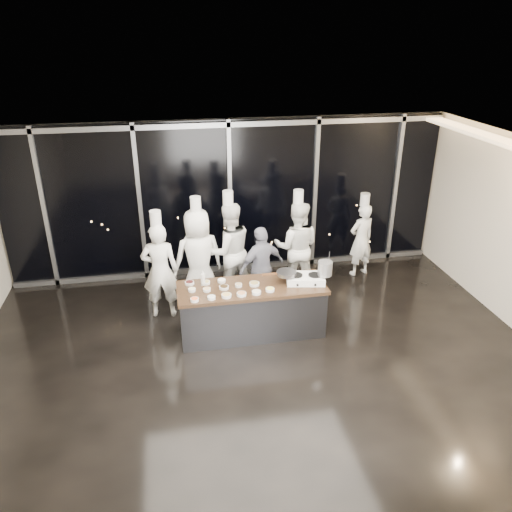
# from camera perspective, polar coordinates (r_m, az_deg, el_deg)

# --- Properties ---
(ground) EXTENTS (9.00, 9.00, 0.00)m
(ground) POSITION_cam_1_polar(r_m,az_deg,el_deg) (8.00, 0.68, -12.18)
(ground) COLOR black
(ground) RESTS_ON ground
(room_shell) EXTENTS (9.02, 7.02, 3.21)m
(room_shell) POSITION_cam_1_polar(r_m,az_deg,el_deg) (6.92, 2.20, 3.03)
(room_shell) COLOR beige
(room_shell) RESTS_ON ground
(window_wall) EXTENTS (8.90, 0.11, 3.20)m
(window_wall) POSITION_cam_1_polar(r_m,az_deg,el_deg) (10.29, -3.01, 6.55)
(window_wall) COLOR black
(window_wall) RESTS_ON ground
(demo_counter) EXTENTS (2.46, 0.86, 0.90)m
(demo_counter) POSITION_cam_1_polar(r_m,az_deg,el_deg) (8.48, -0.50, -6.13)
(demo_counter) COLOR #37373C
(demo_counter) RESTS_ON ground
(stove) EXTENTS (0.69, 0.49, 0.14)m
(stove) POSITION_cam_1_polar(r_m,az_deg,el_deg) (8.40, 5.65, -2.58)
(stove) COLOR white
(stove) RESTS_ON demo_counter
(frying_pan) EXTENTS (0.60, 0.39, 0.06)m
(frying_pan) POSITION_cam_1_polar(r_m,az_deg,el_deg) (8.33, 3.45, -1.96)
(frying_pan) COLOR slate
(frying_pan) RESTS_ON stove
(stock_pot) EXTENTS (0.28, 0.28, 0.24)m
(stock_pot) POSITION_cam_1_polar(r_m,az_deg,el_deg) (8.35, 7.90, -1.40)
(stock_pot) COLOR #AEAEB1
(stock_pot) RESTS_ON stove
(prep_bowls) EXTENTS (1.42, 0.72, 0.05)m
(prep_bowls) POSITION_cam_1_polar(r_m,az_deg,el_deg) (8.13, -3.47, -3.80)
(prep_bowls) COLOR silver
(prep_bowls) RESTS_ON demo_counter
(squeeze_bottle) EXTENTS (0.07, 0.07, 0.27)m
(squeeze_bottle) POSITION_cam_1_polar(r_m,az_deg,el_deg) (8.29, -6.08, -2.52)
(squeeze_bottle) COLOR silver
(squeeze_bottle) RESTS_ON demo_counter
(chef_far_left) EXTENTS (0.69, 0.49, 2.01)m
(chef_far_left) POSITION_cam_1_polar(r_m,az_deg,el_deg) (8.94, -10.90, -1.57)
(chef_far_left) COLOR white
(chef_far_left) RESTS_ON ground
(chef_left) EXTENTS (1.03, 0.79, 2.12)m
(chef_left) POSITION_cam_1_polar(r_m,az_deg,el_deg) (9.20, -6.60, -0.18)
(chef_left) COLOR white
(chef_left) RESTS_ON ground
(chef_center) EXTENTS (1.06, 0.91, 2.13)m
(chef_center) POSITION_cam_1_polar(r_m,az_deg,el_deg) (9.44, -3.08, 0.64)
(chef_center) COLOR white
(chef_center) RESTS_ON ground
(guest) EXTENTS (1.00, 0.69, 1.57)m
(guest) POSITION_cam_1_polar(r_m,az_deg,el_deg) (9.16, 0.65, -1.29)
(guest) COLOR #131836
(guest) RESTS_ON ground
(chef_right) EXTENTS (1.05, 0.92, 2.07)m
(chef_right) POSITION_cam_1_polar(r_m,az_deg,el_deg) (9.70, 4.65, 1.08)
(chef_right) COLOR white
(chef_right) RESTS_ON ground
(chef_side) EXTENTS (0.65, 0.52, 1.78)m
(chef_side) POSITION_cam_1_polar(r_m,az_deg,el_deg) (10.58, 11.93, 1.94)
(chef_side) COLOR white
(chef_side) RESTS_ON ground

